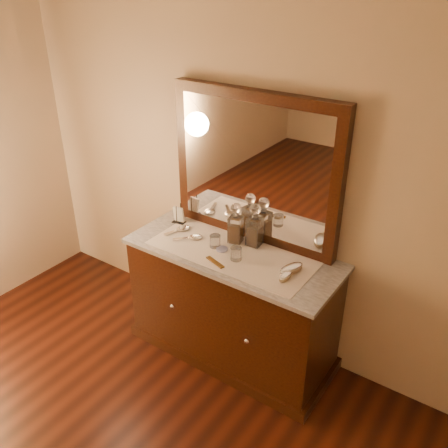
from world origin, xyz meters
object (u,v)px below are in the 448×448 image
Objects in this scene: dresser_cabinet at (232,305)px; mirror_frame at (255,169)px; comb at (215,262)px; decanter_right at (255,229)px; decanter_left at (236,227)px; hand_mirror_outer at (181,229)px; hand_mirror_inner at (193,237)px; napkin_rack at (179,215)px; pin_dish at (222,249)px; brush_far at (291,269)px; brush_near at (286,275)px.

dresser_cabinet is 0.97m from mirror_frame.
comb is 0.36m from decanter_right.
decanter_left is 0.42m from hand_mirror_outer.
mirror_frame reaches higher than hand_mirror_inner.
comb is 1.10× the size of napkin_rack.
dresser_cabinet is at bearing -11.81° from napkin_rack.
hand_mirror_outer is (0.09, -0.08, -0.04)m from napkin_rack.
decanter_right reaches higher than hand_mirror_outer.
decanter_right is at bearing 64.60° from dresser_cabinet.
pin_dish is 0.53× the size of napkin_rack.
hand_mirror_inner is (0.23, -0.13, -0.04)m from napkin_rack.
hand_mirror_outer is (-0.40, -0.08, -0.10)m from decanter_left.
mirror_frame is 0.68m from brush_far.
hand_mirror_outer is at bearing 173.24° from brush_near.
comb is 0.31m from decanter_left.
hand_mirror_inner is at bearing 177.32° from pin_dish.
dresser_cabinet is 9.63× the size of brush_near.
comb is 0.52× the size of decanter_right.
pin_dish is at bearing -2.68° from hand_mirror_inner.
pin_dish is at bearing -156.54° from dresser_cabinet.
dresser_cabinet is 0.59m from decanter_right.
napkin_rack is (-0.53, 0.29, 0.05)m from comb.
hand_mirror_outer is (-0.88, 0.10, -0.01)m from brush_near.
decanter_left reaches higher than hand_mirror_outer.
brush_far reaches higher than brush_near.
mirror_frame is 3.95× the size of decanter_right.
mirror_frame is at bearing 105.92° from comb.
comb is 0.34m from hand_mirror_inner.
napkin_rack reaches higher than hand_mirror_inner.
napkin_rack is 0.76× the size of brush_far.
brush_far reaches higher than hand_mirror_outer.
decanter_right is 0.44m from hand_mirror_inner.
dresser_cabinet is 0.64m from hand_mirror_outer.
comb is at bearing -104.52° from decanter_right.
brush_far is 1.04× the size of hand_mirror_inner.
mirror_frame is 4.19× the size of decanter_left.
brush_near is at bearing 31.03° from comb.
napkin_rack is 0.47× the size of decanter_right.
dresser_cabinet is at bearing 170.21° from brush_near.
mirror_frame is 15.86× the size of pin_dish.
napkin_rack reaches higher than comb.
brush_near reaches higher than dresser_cabinet.
mirror_frame is 7.65× the size of comb.
hand_mirror_outer and hand_mirror_inner have the same top height.
brush_far is (0.36, -0.15, -0.09)m from decanter_right.
decanter_right is (0.13, 0.04, 0.01)m from decanter_left.
brush_near is (0.36, -0.22, -0.10)m from decanter_right.
decanter_right is 0.55m from hand_mirror_outer.
brush_far reaches higher than hand_mirror_inner.
hand_mirror_outer is at bearing -167.19° from decanter_right.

